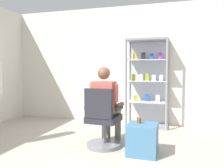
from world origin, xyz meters
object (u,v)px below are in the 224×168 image
at_px(office_chair, 103,123).
at_px(tea_glass, 139,120).
at_px(display_cabinet_main, 147,82).
at_px(storage_crate, 143,139).
at_px(seated_shopkeeper, 106,102).

bearing_deg(office_chair, tea_glass, -4.17).
bearing_deg(display_cabinet_main, office_chair, -107.54).
bearing_deg(storage_crate, office_chair, 171.95).
bearing_deg(storage_crate, display_cabinet_main, 95.10).
distance_m(display_cabinet_main, storage_crate, 1.84).
relative_size(office_chair, tea_glass, 11.43).
height_order(seated_shopkeeper, tea_glass, seated_shopkeeper).
height_order(office_chair, tea_glass, office_chair).
height_order(display_cabinet_main, storage_crate, display_cabinet_main).
height_order(display_cabinet_main, office_chair, display_cabinet_main).
relative_size(display_cabinet_main, office_chair, 1.98).
relative_size(office_chair, seated_shopkeeper, 0.74).
distance_m(display_cabinet_main, tea_glass, 1.70).
height_order(office_chair, storage_crate, office_chair).
relative_size(seated_shopkeeper, storage_crate, 2.87).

